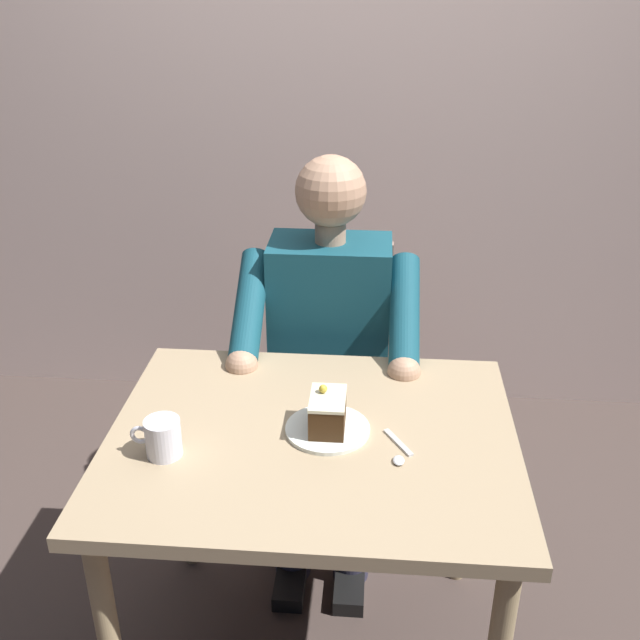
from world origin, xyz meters
TOP-DOWN VIEW (x-y plane):
  - cafe_rear_panel at (0.00, -1.45)m, footprint 6.40×0.12m
  - dining_table at (0.00, 0.00)m, footprint 0.96×0.77m
  - chair at (0.00, -0.70)m, footprint 0.42×0.42m
  - seated_person at (-0.00, -0.52)m, footprint 0.53×0.58m
  - dessert_plate at (-0.04, -0.02)m, footprint 0.20×0.20m
  - cake_slice at (-0.04, -0.02)m, footprint 0.08×0.12m
  - coffee_cup at (0.32, 0.10)m, footprint 0.12×0.08m
  - dessert_spoon at (-0.20, 0.06)m, footprint 0.07×0.14m

SIDE VIEW (x-z plane):
  - chair at x=0.00m, z-range 0.05..0.96m
  - dining_table at x=0.00m, z-range 0.27..1.01m
  - seated_person at x=0.00m, z-range 0.03..1.28m
  - dessert_spoon at x=-0.20m, z-range 0.73..0.74m
  - dessert_plate at x=-0.04m, z-range 0.73..0.74m
  - coffee_cup at x=0.32m, z-range 0.74..0.83m
  - cake_slice at x=-0.04m, z-range 0.73..0.84m
  - cafe_rear_panel at x=0.00m, z-range 0.00..3.00m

